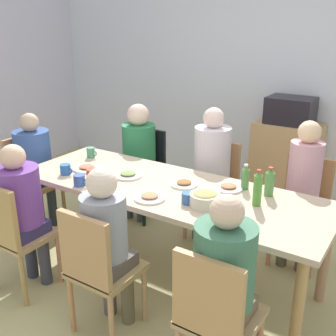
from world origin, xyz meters
The scene contains 33 objects.
ground_plane centered at (0.00, 0.00, 0.00)m, with size 7.44×7.44×0.00m, color tan.
wall_back centered at (0.00, 2.22, 1.30)m, with size 6.44×0.12×2.60m, color silver.
dining_table centered at (0.00, 0.00, 0.69)m, with size 2.44×0.85×0.77m.
chair_0 centered at (-1.60, 0.00, 0.51)m, with size 0.40×0.40×0.90m.
person_0 centered at (-1.51, 0.00, 0.70)m, with size 0.33×0.33×1.15m.
chair_1 centered at (-0.81, 0.80, 0.51)m, with size 0.40×0.40×0.90m.
person_1 centered at (-0.81, 0.72, 0.72)m, with size 0.33×0.33×1.19m.
chair_2 centered at (0.00, -0.80, 0.51)m, with size 0.40×0.40×0.90m.
person_2 centered at (0.00, -0.71, 0.68)m, with size 0.30×0.30×1.14m.
chair_3 centered at (-0.81, -0.80, 0.51)m, with size 0.40×0.40×0.90m.
person_3 centered at (-0.81, -0.71, 0.70)m, with size 0.33×0.33×1.15m.
chair_4 centered at (0.00, 0.80, 0.51)m, with size 0.40×0.40×0.90m.
person_4 centered at (0.00, 0.72, 0.75)m, with size 0.33×0.33×1.24m.
chair_5 centered at (0.81, -0.80, 0.51)m, with size 0.40×0.40×0.90m.
person_5 centered at (0.81, -0.71, 0.70)m, with size 0.33×0.33×1.16m.
chair_6 centered at (0.81, 0.80, 0.51)m, with size 0.40×0.40×0.90m.
person_6 centered at (0.81, 0.71, 0.72)m, with size 0.30×0.30×1.24m.
plate_0 centered at (0.09, 0.09, 0.78)m, with size 0.21×0.21×0.04m.
plate_1 centered at (-0.77, -0.06, 0.78)m, with size 0.23×0.23×0.04m.
plate_2 centered at (-0.39, 0.01, 0.78)m, with size 0.23×0.23×0.04m.
plate_3 centered at (0.40, 0.21, 0.78)m, with size 0.21×0.21×0.04m.
plate_4 centered at (0.01, -0.26, 0.78)m, with size 0.22×0.22×0.04m.
bowl_0 centered at (0.39, -0.15, 0.82)m, with size 0.21×0.21×0.11m.
cup_0 centered at (-0.57, -0.35, 0.81)m, with size 0.12×0.09×0.09m.
cup_1 centered at (0.28, -0.17, 0.81)m, with size 0.12×0.09×0.08m.
cup_2 centered at (-0.84, -0.23, 0.81)m, with size 0.12×0.09×0.08m.
cup_3 centered at (-0.57, -0.21, 0.81)m, with size 0.13×0.09×0.09m.
cup_4 centered at (-0.96, 0.20, 0.81)m, with size 0.11×0.07×0.09m.
bottle_0 centered at (0.50, 0.27, 0.86)m, with size 0.06×0.06×0.19m.
bottle_1 centered at (0.68, 0.06, 0.89)m, with size 0.06×0.06×0.26m.
bottle_2 centered at (0.69, 0.26, 0.87)m, with size 0.07×0.07×0.21m.
side_cabinet centered at (0.31, 1.92, 0.45)m, with size 0.70×0.44×0.90m, color tan.
microwave centered at (0.31, 1.92, 1.04)m, with size 0.48×0.36×0.28m, color black.
Camera 1 is at (1.56, -2.41, 1.97)m, focal length 44.06 mm.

